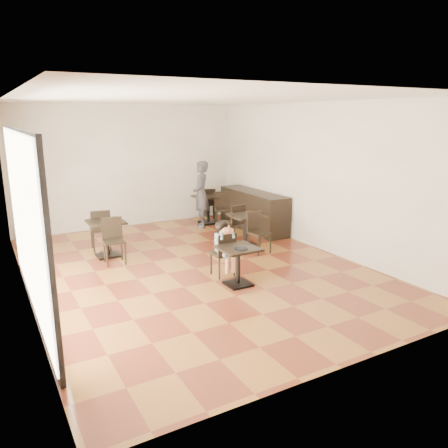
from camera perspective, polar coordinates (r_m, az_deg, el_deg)
floor at (r=8.61m, az=-3.80°, el=-5.78°), size 6.00×8.00×0.01m
ceiling at (r=8.11m, az=-4.18°, el=16.02°), size 6.00×8.00×0.01m
wall_back at (r=11.91m, az=-12.37°, el=7.36°), size 6.00×0.01×3.20m
wall_front at (r=4.98m, az=16.29°, el=-1.80°), size 6.00×0.01×3.20m
wall_left at (r=7.45m, az=-25.30°, el=2.53°), size 0.01×8.00×3.20m
wall_right at (r=9.86m, az=12.04°, el=6.06°), size 0.01×8.00×3.20m
storefront_window at (r=7.00m, az=-24.55°, el=0.27°), size 0.04×4.50×2.60m
child_table at (r=7.67m, az=1.84°, el=-5.54°), size 0.66×0.66×0.69m
child_chair at (r=8.09m, az=-0.17°, el=-3.94°), size 0.37×0.37×0.83m
child at (r=8.06m, az=-0.17°, el=-3.21°), size 0.37×0.52×1.05m
plate at (r=7.47m, az=2.26°, el=-3.20°), size 0.23×0.23×0.01m
pizza_slice at (r=7.80m, az=0.51°, el=-0.87°), size 0.24×0.19×0.06m
adult_patron at (r=11.54m, az=-3.01°, el=3.86°), size 0.64×0.76×1.77m
cafe_table_mid at (r=9.91m, az=2.88°, el=-0.88°), size 0.79×0.79×0.74m
cafe_table_left at (r=9.53m, az=-15.03°, el=-1.87°), size 0.80×0.80×0.76m
cafe_table_back at (r=12.06m, az=-2.05°, el=1.90°), size 0.96×0.96×0.77m
chair_mid_a at (r=10.34m, az=1.26°, el=0.21°), size 0.45×0.45×0.89m
chair_mid_b at (r=9.44m, az=4.67°, el=-1.18°), size 0.45×0.45×0.89m
chair_left_a at (r=10.03m, az=-15.86°, el=-0.68°), size 0.46×0.46×0.92m
chair_left_b at (r=9.00m, az=-14.17°, el=-2.24°), size 0.46×0.46×0.92m
chair_back_a at (r=12.41m, az=-2.15°, el=2.62°), size 0.55×0.55×0.93m
chair_back_b at (r=11.64m, az=-0.13°, el=1.87°), size 0.55×0.55×0.93m
service_counter at (r=11.41m, az=3.81°, el=1.77°), size 0.60×2.40×1.00m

